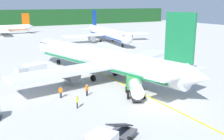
% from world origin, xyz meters
% --- Properties ---
extents(ground, '(240.00, 320.00, 0.20)m').
position_xyz_m(ground, '(0.00, 48.00, -0.10)').
color(ground, '#B7B5AD').
extents(distant_treeline, '(216.00, 6.00, 9.43)m').
position_xyz_m(distant_treeline, '(0.00, 135.94, 4.72)').
color(distant_treeline, '#19471E').
rests_on(distant_treeline, ground).
extents(airliner_foreground, '(34.31, 41.16, 11.90)m').
position_xyz_m(airliner_foreground, '(-0.24, 14.64, 3.39)').
color(airliner_foreground, silver).
rests_on(airliner_foreground, ground).
extents(airliner_mid_apron, '(30.48, 36.84, 10.51)m').
position_xyz_m(airliner_mid_apron, '(22.08, 54.65, 2.99)').
color(airliner_mid_apron, white).
rests_on(airliner_mid_apron, ground).
extents(service_truck_fuel, '(4.56, 6.39, 2.40)m').
position_xyz_m(service_truck_fuel, '(-0.48, 3.16, 1.40)').
color(service_truck_fuel, '#338C3F').
rests_on(service_truck_fuel, ground).
extents(service_truck_baggage, '(5.82, 3.64, 2.59)m').
position_xyz_m(service_truck_baggage, '(-11.55, 19.60, 1.47)').
color(service_truck_baggage, silver).
rests_on(service_truck_baggage, ground).
extents(cargo_container_mid, '(2.22, 2.22, 2.00)m').
position_xyz_m(cargo_container_mid, '(9.19, 4.48, 0.95)').
color(cargo_container_mid, '#333338').
rests_on(cargo_container_mid, ground).
extents(crew_marshaller, '(0.59, 0.39, 1.73)m').
position_xyz_m(crew_marshaller, '(-6.50, 6.62, 1.02)').
color(crew_marshaller, '#191E33').
rests_on(crew_marshaller, ground).
extents(crew_loader_left, '(0.43, 0.55, 1.71)m').
position_xyz_m(crew_loader_left, '(-9.45, 2.90, 1.01)').
color(crew_loader_left, '#191E33').
rests_on(crew_loader_left, ground).
extents(crew_loader_right, '(0.63, 0.26, 1.67)m').
position_xyz_m(crew_loader_right, '(-10.07, 7.59, 0.98)').
color(crew_loader_right, '#191E33').
rests_on(crew_loader_right, ground).
extents(apron_guide_line, '(0.30, 60.00, 0.01)m').
position_xyz_m(apron_guide_line, '(1.09, 10.19, 0.01)').
color(apron_guide_line, yellow).
rests_on(apron_guide_line, ground).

